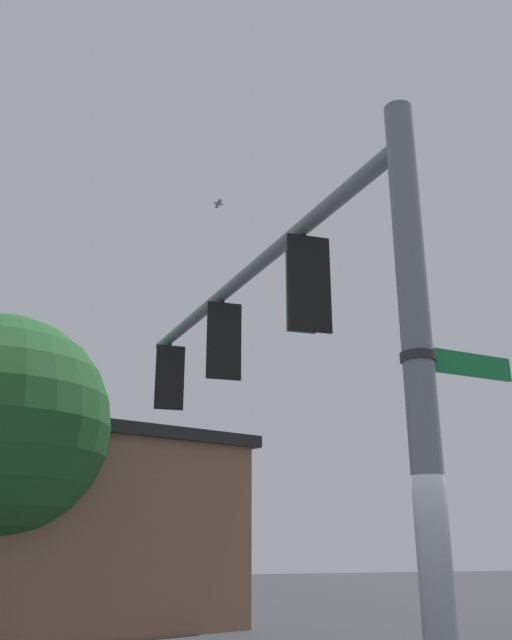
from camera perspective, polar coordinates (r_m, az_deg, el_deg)
signal_pole at (r=5.91m, az=14.17°, el=-7.39°), size 0.28×0.28×6.14m
mast_arm at (r=9.87m, az=-1.40°, el=3.46°), size 1.37×7.73×0.20m
traffic_light_nearest_pole at (r=8.01m, az=4.13°, el=2.79°), size 0.54×0.49×1.31m
traffic_light_mid_inner at (r=10.22m, az=-3.04°, el=-2.04°), size 0.54×0.49×1.31m
traffic_light_mid_outer at (r=12.58m, az=-7.62°, el=-5.09°), size 0.54×0.49×1.31m
street_name_sign at (r=6.18m, az=15.81°, el=-3.42°), size 1.23×0.35×0.22m
bird_flying at (r=14.30m, az=-3.26°, el=10.05°), size 0.22×0.31×0.09m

